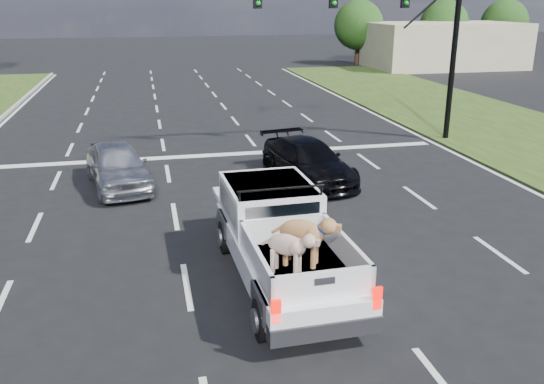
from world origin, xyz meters
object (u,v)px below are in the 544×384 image
(pickup_truck, at_px, (281,237))
(silver_sedan, at_px, (118,165))
(traffic_signal, at_px, (399,19))
(black_coupe, at_px, (308,161))

(pickup_truck, distance_m, silver_sedan, 7.78)
(traffic_signal, height_order, black_coupe, traffic_signal)
(traffic_signal, distance_m, silver_sedan, 11.78)
(traffic_signal, bearing_deg, silver_sedan, -161.00)
(pickup_truck, relative_size, black_coupe, 1.21)
(black_coupe, bearing_deg, traffic_signal, 31.71)
(silver_sedan, bearing_deg, black_coupe, -16.82)
(traffic_signal, relative_size, pickup_truck, 1.72)
(traffic_signal, height_order, pickup_truck, traffic_signal)
(black_coupe, bearing_deg, silver_sedan, 163.46)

